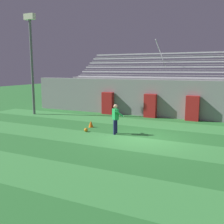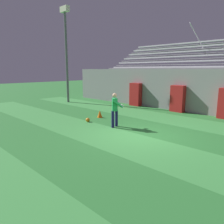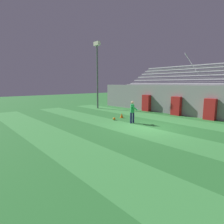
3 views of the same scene
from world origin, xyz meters
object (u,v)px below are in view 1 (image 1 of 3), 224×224
traffic_cone (91,124)px  floodlight_pole (31,52)px  padding_pillar_far_left (108,103)px  soccer_ball (86,130)px  padding_pillar_gate_right (192,108)px  padding_pillar_gate_left (150,106)px  goalkeeper (116,117)px

traffic_cone → floodlight_pole: bearing=161.1°
padding_pillar_far_left → floodlight_pole: bearing=-154.0°
soccer_ball → traffic_cone: bearing=106.6°
padding_pillar_gate_right → soccer_ball: size_ratio=7.96×
traffic_cone → padding_pillar_gate_left: bearing=64.2°
padding_pillar_gate_right → soccer_ball: bearing=-129.9°
goalkeeper → padding_pillar_gate_left: bearing=87.7°
traffic_cone → padding_pillar_gate_right: bearing=41.9°
floodlight_pole → traffic_cone: 8.35m
floodlight_pole → goalkeeper: bearing=-20.0°
soccer_ball → traffic_cone: traffic_cone is taller
goalkeeper → soccer_ball: goalkeeper is taller
padding_pillar_far_left → soccer_ball: 6.27m
floodlight_pole → goalkeeper: (8.64, -3.14, -3.96)m
traffic_cone → soccer_ball: bearing=-73.4°
floodlight_pole → traffic_cone: (6.53, -2.23, -4.71)m
padding_pillar_far_left → soccer_ball: bearing=-75.5°
padding_pillar_gate_left → padding_pillar_gate_right: same height
padding_pillar_gate_right → goalkeeper: 6.61m
padding_pillar_gate_left → padding_pillar_gate_right: bearing=0.0°
goalkeeper → traffic_cone: size_ratio=3.98×
padding_pillar_far_left → floodlight_pole: (-5.33, -2.60, 4.04)m
padding_pillar_gate_left → goalkeeper: padding_pillar_gate_left is taller
padding_pillar_far_left → floodlight_pole: floodlight_pole is taller
padding_pillar_far_left → goalkeeper: (3.32, -5.74, 0.08)m
padding_pillar_gate_left → soccer_ball: size_ratio=7.96×
padding_pillar_gate_right → traffic_cone: 7.27m
goalkeeper → padding_pillar_far_left: bearing=120.0°
padding_pillar_gate_left → goalkeeper: size_ratio=1.05×
padding_pillar_gate_left → traffic_cone: 5.41m
floodlight_pole → soccer_ball: size_ratio=35.18×
goalkeeper → padding_pillar_gate_right: bearing=60.3°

